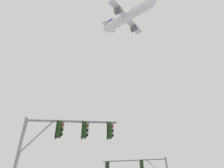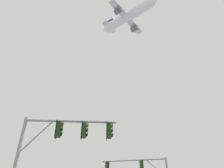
% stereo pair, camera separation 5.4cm
% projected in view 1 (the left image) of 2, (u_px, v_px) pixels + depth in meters
% --- Properties ---
extents(signal_pole_near, '(5.41, 0.84, 5.84)m').
position_uv_depth(signal_pole_near, '(61.00, 141.00, 11.34)').
color(signal_pole_near, gray).
rests_on(signal_pole_near, ground).
extents(airplane, '(17.85, 14.16, 5.51)m').
position_uv_depth(airplane, '(128.00, 16.00, 61.06)').
color(airplane, white).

